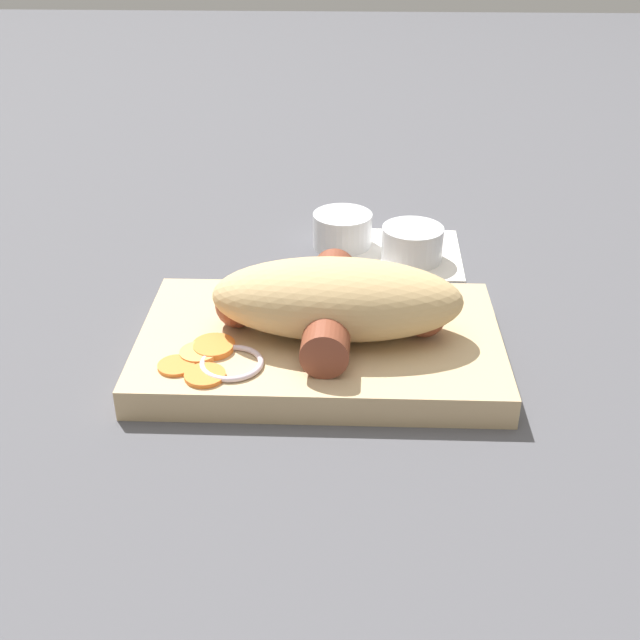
{
  "coord_description": "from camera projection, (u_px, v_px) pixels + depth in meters",
  "views": [
    {
      "loc": [
        0.02,
        -0.49,
        0.31
      ],
      "look_at": [
        0.0,
        0.0,
        0.03
      ],
      "focal_mm": 45.0,
      "sensor_mm": 36.0,
      "label": 1
    }
  ],
  "objects": [
    {
      "name": "condiment_cup_far",
      "position": [
        342.0,
        232.0,
        0.74
      ],
      "size": [
        0.05,
        0.05,
        0.03
      ],
      "color": "silver",
      "rests_on": "ground_plane"
    },
    {
      "name": "ground_plane",
      "position": [
        320.0,
        358.0,
        0.58
      ],
      "size": [
        3.0,
        3.0,
        0.0
      ],
      "primitive_type": "plane",
      "color": "#4C4C51"
    },
    {
      "name": "pickled_veggies",
      "position": [
        214.0,
        358.0,
        0.53
      ],
      "size": [
        0.07,
        0.07,
        0.0
      ],
      "color": "orange",
      "rests_on": "food_tray"
    },
    {
      "name": "condiment_cup_near",
      "position": [
        412.0,
        246.0,
        0.71
      ],
      "size": [
        0.05,
        0.05,
        0.03
      ],
      "color": "silver",
      "rests_on": "ground_plane"
    },
    {
      "name": "napkin",
      "position": [
        402.0,
        253.0,
        0.73
      ],
      "size": [
        0.11,
        0.11,
        0.0
      ],
      "color": "white",
      "rests_on": "ground_plane"
    },
    {
      "name": "food_tray",
      "position": [
        320.0,
        345.0,
        0.57
      ],
      "size": [
        0.25,
        0.16,
        0.02
      ],
      "color": "tan",
      "rests_on": "ground_plane"
    },
    {
      "name": "bread_roll",
      "position": [
        337.0,
        299.0,
        0.55
      ],
      "size": [
        0.18,
        0.08,
        0.05
      ],
      "color": "tan",
      "rests_on": "food_tray"
    },
    {
      "name": "sausage",
      "position": [
        330.0,
        308.0,
        0.56
      ],
      "size": [
        0.16,
        0.13,
        0.03
      ],
      "color": "brown",
      "rests_on": "food_tray"
    }
  ]
}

